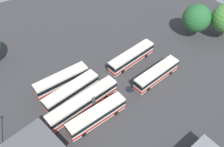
{
  "coord_description": "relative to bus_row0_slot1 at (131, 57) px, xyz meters",
  "views": [
    {
      "loc": [
        17.98,
        31.2,
        40.17
      ],
      "look_at": [
        -1.24,
        -1.03,
        1.46
      ],
      "focal_mm": 38.45,
      "sensor_mm": 36.0,
      "label": 1
    }
  ],
  "objects": [
    {
      "name": "bus_row0_slot1",
      "position": [
        0.0,
        0.0,
        0.0
      ],
      "size": [
        13.3,
        5.16,
        3.37
      ],
      "color": "silver",
      "rests_on": "ground_plane"
    },
    {
      "name": "bus_row0_slot3",
      "position": [
        -1.63,
        7.56,
        -0.0
      ],
      "size": [
        12.34,
        4.65,
        3.37
      ],
      "color": "silver",
      "rests_on": "ground_plane"
    },
    {
      "name": "bus_row1_slot3",
      "position": [
        15.04,
        10.43,
        -0.0
      ],
      "size": [
        12.68,
        4.15,
        3.37
      ],
      "color": "silver",
      "rests_on": "ground_plane"
    },
    {
      "name": "bus_row1_slot2",
      "position": [
        15.86,
        6.27,
        0.0
      ],
      "size": [
        16.19,
        5.44,
        3.37
      ],
      "color": "silver",
      "rests_on": "ground_plane"
    },
    {
      "name": "tree_west_edge",
      "position": [
        -20.29,
        -0.38,
        3.85
      ],
      "size": [
        7.29,
        7.29,
        9.28
      ],
      "color": "brown",
      "rests_on": "ground_plane"
    },
    {
      "name": "puddle_centre_drain",
      "position": [
        5.05,
        7.03,
        -1.78
      ],
      "size": [
        1.9,
        1.9,
        0.01
      ],
      "primitive_type": "cylinder",
      "color": "black",
      "rests_on": "ground_plane"
    },
    {
      "name": "ground_plane",
      "position": [
        7.88,
        3.12,
        -1.78
      ],
      "size": [
        97.68,
        97.68,
        0.0
      ],
      "primitive_type": "plane",
      "color": "#333335"
    },
    {
      "name": "bus_row1_slot1",
      "position": [
        16.73,
        2.5,
        -0.0
      ],
      "size": [
        12.95,
        5.2,
        3.37
      ],
      "color": "silver",
      "rests_on": "ground_plane"
    },
    {
      "name": "puddle_back_corner",
      "position": [
        13.13,
        8.32,
        -1.78
      ],
      "size": [
        3.54,
        3.54,
        0.01
      ],
      "primitive_type": "cylinder",
      "color": "black",
      "rests_on": "ground_plane"
    },
    {
      "name": "bus_row1_slot0",
      "position": [
        17.25,
        -1.5,
        -0.0
      ],
      "size": [
        12.34,
        3.72,
        3.37
      ],
      "color": "silver",
      "rests_on": "ground_plane"
    }
  ]
}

